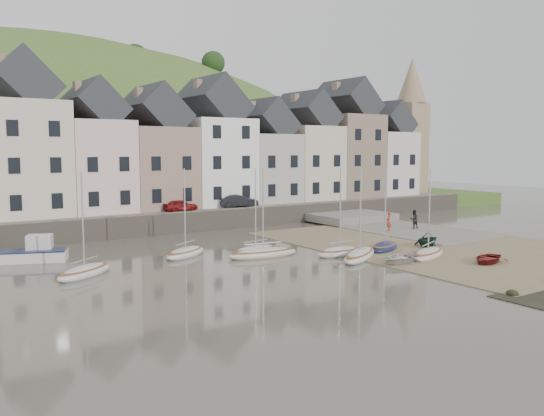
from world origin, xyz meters
TOP-DOWN VIEW (x-y plane):
  - ground at (0.00, 0.00)m, footprint 160.00×160.00m
  - quay_land at (0.00, 32.00)m, footprint 90.00×30.00m
  - quay_street at (0.00, 20.50)m, footprint 70.00×7.00m
  - seawall at (0.00, 17.00)m, footprint 70.00×1.20m
  - beach at (11.00, 0.00)m, footprint 18.00×26.00m
  - slipway at (15.00, 8.00)m, footprint 8.00×18.00m
  - hillside at (-5.00, 60.00)m, footprint 134.40×84.00m
  - townhouse_terrace at (1.76, 24.00)m, footprint 61.05×8.00m
  - church_spire at (34.55, 24.00)m, footprint 4.00×4.00m
  - sailboat_0 at (-14.55, 4.13)m, footprint 4.45×3.84m
  - sailboat_1 at (-6.99, 6.40)m, footprint 4.41×3.58m
  - sailboat_2 at (-2.62, 3.19)m, footprint 5.34×1.98m
  - sailboat_3 at (-2.51, 4.35)m, footprint 4.25×2.13m
  - sailboat_4 at (2.53, -0.97)m, footprint 5.59×4.34m
  - sailboat_5 at (6.21, 0.35)m, footprint 4.23×3.19m
  - sailboat_6 at (2.11, 0.61)m, footprint 3.84×1.53m
  - sailboat_7 at (6.72, -3.30)m, footprint 4.81×3.15m
  - motorboat_0 at (-16.16, 10.45)m, footprint 4.85×3.23m
  - rowboat_white at (3.50, -3.70)m, footprint 3.47×2.73m
  - rowboat_green at (9.68, -0.66)m, footprint 2.52×2.22m
  - rowboat_red at (8.20, -6.93)m, footprint 3.39×2.83m
  - person_red at (12.96, 6.61)m, footprint 0.74×0.64m
  - person_dark at (16.17, 6.54)m, footprint 0.93×0.78m
  - car_left at (-1.30, 19.50)m, footprint 3.30×1.46m
  - car_right at (5.02, 19.50)m, footprint 4.10×2.38m

SIDE VIEW (x-z plane):
  - hillside at x=-5.00m, z-range -59.99..24.01m
  - ground at x=0.00m, z-range 0.00..0.00m
  - beach at x=11.00m, z-range 0.00..0.06m
  - slipway at x=15.00m, z-range 0.00..0.12m
  - sailboat_4 at x=2.53m, z-range -2.90..3.42m
  - sailboat_2 at x=-2.62m, z-range -2.90..3.42m
  - sailboat_7 at x=6.72m, z-range -2.90..3.42m
  - sailboat_0 at x=-14.55m, z-range -2.90..3.42m
  - sailboat_1 at x=-6.99m, z-range -2.90..3.42m
  - sailboat_3 at x=-2.51m, z-range -2.89..3.43m
  - sailboat_5 at x=6.21m, z-range -2.89..3.43m
  - sailboat_6 at x=2.11m, z-range -2.89..3.43m
  - rowboat_red at x=8.20m, z-range 0.06..0.66m
  - rowboat_white at x=3.50m, z-range 0.06..0.71m
  - motorboat_0 at x=-16.16m, z-range -0.27..1.43m
  - rowboat_green at x=9.68m, z-range 0.06..1.31m
  - quay_land at x=0.00m, z-range 0.00..1.50m
  - seawall at x=0.00m, z-range 0.00..1.80m
  - person_dark at x=16.17m, z-range 0.12..1.82m
  - person_red at x=12.96m, z-range 0.12..1.83m
  - quay_street at x=0.00m, z-range 1.50..1.60m
  - car_left at x=-1.30m, z-range 1.60..2.70m
  - car_right at x=5.02m, z-range 1.60..2.88m
  - townhouse_terrace at x=1.76m, z-range 0.36..14.29m
  - church_spire at x=34.55m, z-range 2.06..20.06m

